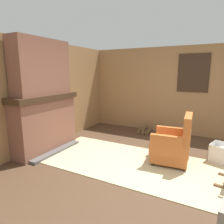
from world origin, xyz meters
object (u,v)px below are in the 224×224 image
(armchair, at_px, (173,145))
(firewood_stack, at_px, (144,130))
(oil_lamp_vase, at_px, (24,91))
(decorative_plate_on_mantel, at_px, (37,89))
(storage_case, at_px, (53,90))
(laundry_basket, at_px, (223,153))

(armchair, xyz_separation_m, firewood_stack, (-1.10, 1.59, -0.27))
(oil_lamp_vase, height_order, decorative_plate_on_mantel, oil_lamp_vase)
(armchair, bearing_deg, storage_case, 2.00)
(firewood_stack, relative_size, laundry_basket, 0.84)
(firewood_stack, bearing_deg, storage_case, -128.97)
(armchair, height_order, laundry_basket, armchair)
(armchair, bearing_deg, oil_lamp_vase, 17.70)
(armchair, height_order, storage_case, storage_case)
(firewood_stack, distance_m, oil_lamp_vase, 3.34)
(armchair, xyz_separation_m, storage_case, (-2.64, -0.32, 0.97))
(laundry_basket, bearing_deg, decorative_plate_on_mantel, -160.52)
(storage_case, bearing_deg, armchair, 6.91)
(laundry_basket, height_order, decorative_plate_on_mantel, decorative_plate_on_mantel)
(armchair, relative_size, laundry_basket, 1.89)
(firewood_stack, distance_m, decorative_plate_on_mantel, 3.09)
(firewood_stack, distance_m, laundry_basket, 2.24)
(laundry_basket, bearing_deg, firewood_stack, 150.45)
(laundry_basket, height_order, storage_case, storage_case)
(armchair, relative_size, decorative_plate_on_mantel, 3.85)
(armchair, distance_m, oil_lamp_vase, 3.03)
(armchair, xyz_separation_m, decorative_plate_on_mantel, (-2.66, -0.76, 1.01))
(firewood_stack, xyz_separation_m, oil_lamp_vase, (-1.54, -2.69, 1.26))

